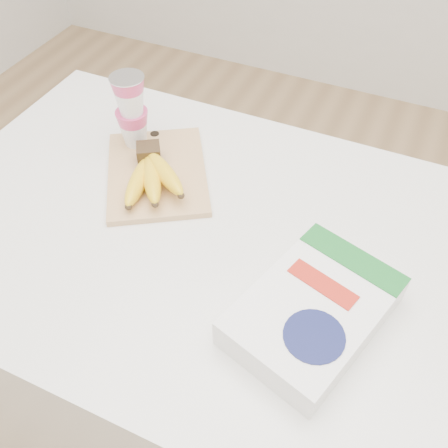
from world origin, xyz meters
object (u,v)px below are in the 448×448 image
(cutting_board, at_px, (157,173))
(bananas, at_px, (151,175))
(table, at_px, (210,344))
(cereal_box, at_px, (313,311))
(yogurt_stack, at_px, (131,109))

(cutting_board, distance_m, bananas, 0.05)
(table, xyz_separation_m, bananas, (-0.15, 0.06, 0.46))
(bananas, xyz_separation_m, cereal_box, (0.39, -0.17, -0.01))
(table, bearing_deg, cutting_board, 148.43)
(cutting_board, bearing_deg, yogurt_stack, 112.91)
(table, xyz_separation_m, cereal_box, (0.24, -0.11, 0.46))
(cereal_box, bearing_deg, yogurt_stack, 168.42)
(table, height_order, cereal_box, cereal_box)
(table, height_order, bananas, bananas)
(table, relative_size, cereal_box, 3.66)
(bananas, relative_size, cereal_box, 0.61)
(yogurt_stack, relative_size, cereal_box, 0.53)
(table, bearing_deg, bananas, 157.85)
(table, distance_m, cereal_box, 0.53)
(bananas, bearing_deg, table, -22.15)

